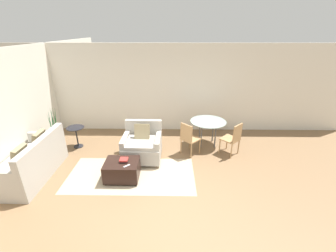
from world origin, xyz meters
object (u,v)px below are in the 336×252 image
(armchair, at_px, (142,145))
(ottoman, at_px, (122,169))
(dining_chair_near_right, at_px, (233,137))
(tv_remote_primary, at_px, (127,166))
(book_stack, at_px, (124,160))
(dining_chair_near_left, at_px, (189,137))
(potted_plant, at_px, (57,139))
(side_table, at_px, (76,133))
(couch, at_px, (31,164))
(dining_table, at_px, (208,124))

(armchair, xyz_separation_m, ottoman, (-0.35, -0.90, -0.13))
(armchair, relative_size, dining_chair_near_right, 1.09)
(tv_remote_primary, relative_size, dining_chair_near_right, 0.16)
(book_stack, bearing_deg, dining_chair_near_left, 35.50)
(tv_remote_primary, bearing_deg, book_stack, 117.71)
(book_stack, bearing_deg, potted_plant, 147.01)
(book_stack, bearing_deg, dining_chair_near_right, 21.86)
(dining_chair_near_left, bearing_deg, dining_chair_near_right, 0.00)
(ottoman, bearing_deg, tv_remote_primary, -46.55)
(potted_plant, distance_m, side_table, 0.60)
(armchair, bearing_deg, tv_remote_primary, -100.81)
(couch, distance_m, ottoman, 2.07)
(potted_plant, height_order, dining_chair_near_right, potted_plant)
(side_table, distance_m, dining_table, 3.72)
(armchair, bearing_deg, dining_chair_near_right, 4.57)
(couch, distance_m, tv_remote_primary, 2.22)
(couch, relative_size, side_table, 3.02)
(tv_remote_primary, height_order, potted_plant, potted_plant)
(book_stack, height_order, side_table, side_table)
(armchair, xyz_separation_m, potted_plant, (-2.50, 0.55, -0.10))
(ottoman, height_order, potted_plant, potted_plant)
(dining_table, xyz_separation_m, dining_chair_near_left, (-0.58, -0.58, -0.12))
(armchair, bearing_deg, book_stack, -108.56)
(tv_remote_primary, height_order, dining_chair_near_right, dining_chair_near_right)
(tv_remote_primary, distance_m, dining_table, 2.71)
(ottoman, distance_m, dining_chair_near_right, 2.94)
(side_table, xyz_separation_m, dining_chair_near_right, (4.29, -0.38, 0.09))
(ottoman, bearing_deg, potted_plant, 145.94)
(dining_chair_near_left, relative_size, dining_chair_near_right, 1.00)
(couch, bearing_deg, ottoman, -1.71)
(armchair, height_order, dining_chair_near_left, armchair)
(couch, distance_m, dining_table, 4.51)
(tv_remote_primary, xyz_separation_m, dining_table, (1.99, 1.83, 0.20))
(ottoman, xyz_separation_m, book_stack, (0.05, 0.02, 0.23))
(armchair, distance_m, tv_remote_primary, 1.08)
(couch, xyz_separation_m, dining_chair_near_left, (3.61, 1.03, 0.19))
(ottoman, distance_m, side_table, 2.17)
(couch, distance_m, book_stack, 2.12)
(tv_remote_primary, xyz_separation_m, potted_plant, (-2.30, 1.61, -0.17))
(couch, bearing_deg, dining_chair_near_right, 12.16)
(book_stack, bearing_deg, couch, 178.95)
(couch, xyz_separation_m, side_table, (0.48, 1.41, 0.10))
(couch, xyz_separation_m, dining_table, (4.20, 1.61, 0.31))
(potted_plant, relative_size, dining_chair_near_left, 1.37)
(couch, height_order, side_table, couch)
(side_table, bearing_deg, dining_chair_near_left, -6.93)
(armchair, relative_size, ottoman, 1.31)
(ottoman, xyz_separation_m, dining_table, (2.13, 1.67, 0.40))
(tv_remote_primary, bearing_deg, armchair, 79.19)
(ottoman, relative_size, dining_table, 0.74)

